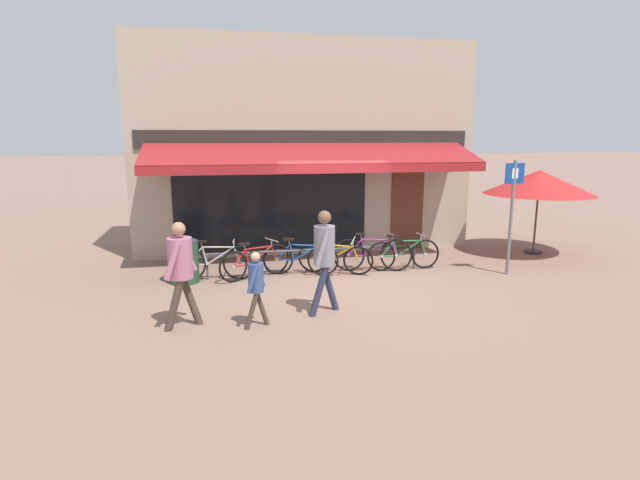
{
  "coord_description": "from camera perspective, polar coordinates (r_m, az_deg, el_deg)",
  "views": [
    {
      "loc": [
        -2.61,
        -9.95,
        2.99
      ],
      "look_at": [
        -0.7,
        -0.71,
        1.05
      ],
      "focal_mm": 28.0,
      "sensor_mm": 36.0,
      "label": 1
    }
  ],
  "objects": [
    {
      "name": "bicycle_purple",
      "position": [
        11.44,
        6.0,
        -1.59
      ],
      "size": [
        1.8,
        0.56,
        0.89
      ],
      "rotation": [
        -0.14,
        0.0,
        -0.23
      ],
      "color": "black",
      "rests_on": "ground_plane"
    },
    {
      "name": "litter_bin",
      "position": [
        10.81,
        -15.34,
        -2.08
      ],
      "size": [
        0.63,
        0.63,
        1.01
      ],
      "color": "#23472D",
      "rests_on": "ground_plane"
    },
    {
      "name": "bicycle_blue",
      "position": [
        11.02,
        -2.3,
        -2.13
      ],
      "size": [
        1.63,
        0.65,
        0.83
      ],
      "rotation": [
        -0.01,
        0.0,
        -0.31
      ],
      "color": "black",
      "rests_on": "ground_plane"
    },
    {
      "name": "bicycle_silver",
      "position": [
        10.85,
        -12.0,
        -2.51
      ],
      "size": [
        1.8,
        0.52,
        0.88
      ],
      "rotation": [
        -0.08,
        0.0,
        -0.09
      ],
      "color": "black",
      "rests_on": "ground_plane"
    },
    {
      "name": "bicycle_orange",
      "position": [
        11.09,
        1.73,
        -2.08
      ],
      "size": [
        1.61,
        0.88,
        0.84
      ],
      "rotation": [
        0.13,
        0.0,
        -0.43
      ],
      "color": "black",
      "rests_on": "ground_plane"
    },
    {
      "name": "bike_rack_rail",
      "position": [
        11.09,
        -0.58,
        -1.41
      ],
      "size": [
        4.81,
        0.04,
        0.57
      ],
      "color": "#47494F",
      "rests_on": "ground_plane"
    },
    {
      "name": "bicycle_green",
      "position": [
        11.62,
        9.51,
        -1.58
      ],
      "size": [
        1.76,
        0.52,
        0.83
      ],
      "rotation": [
        -0.04,
        0.0,
        0.01
      ],
      "color": "black",
      "rests_on": "ground_plane"
    },
    {
      "name": "cafe_parasol",
      "position": [
        14.08,
        23.76,
        6.05
      ],
      "size": [
        2.76,
        2.76,
        2.18
      ],
      "color": "#4C3D2D",
      "rests_on": "ground_plane"
    },
    {
      "name": "pedestrian_child",
      "position": [
        7.98,
        -7.32,
        -4.72
      ],
      "size": [
        0.42,
        0.4,
        1.25
      ],
      "rotation": [
        0.0,
        0.0,
        3.16
      ],
      "color": "#47382D",
      "rests_on": "ground_plane"
    },
    {
      "name": "bicycle_red",
      "position": [
        10.87,
        -7.42,
        -2.46
      ],
      "size": [
        1.59,
        0.83,
        0.81
      ],
      "rotation": [
        0.0,
        0.0,
        0.46
      ],
      "color": "black",
      "rests_on": "ground_plane"
    },
    {
      "name": "pedestrian_adult",
      "position": [
        8.48,
        0.5,
        -1.27
      ],
      "size": [
        0.6,
        0.62,
        1.81
      ],
      "rotation": [
        0.0,
        0.0,
        3.24
      ],
      "color": "#282D47",
      "rests_on": "ground_plane"
    },
    {
      "name": "ground_plane",
      "position": [
        10.72,
        2.88,
        -4.61
      ],
      "size": [
        160.0,
        160.0,
        0.0
      ],
      "primitive_type": "plane",
      "color": "#846656"
    },
    {
      "name": "pedestrian_second_adult",
      "position": [
        8.14,
        -15.65,
        -2.7
      ],
      "size": [
        0.6,
        0.62,
        1.73
      ],
      "rotation": [
        0.0,
        0.0,
        3.12
      ],
      "color": "#47382D",
      "rests_on": "ground_plane"
    },
    {
      "name": "shop_front",
      "position": [
        14.29,
        -2.31,
        10.56
      ],
      "size": [
        8.9,
        4.61,
        5.47
      ],
      "color": "tan",
      "rests_on": "ground_plane"
    },
    {
      "name": "parking_sign",
      "position": [
        11.63,
        21.1,
        3.66
      ],
      "size": [
        0.44,
        0.07,
        2.52
      ],
      "color": "slate",
      "rests_on": "ground_plane"
    }
  ]
}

